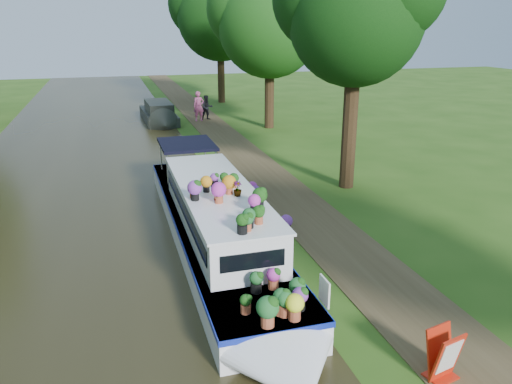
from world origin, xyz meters
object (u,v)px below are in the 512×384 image
Objects in this scene: plant_boat at (218,223)px; pedestrian_dark at (207,108)px; second_boat at (159,114)px; pedestrian_pink at (199,106)px; sandwich_board at (444,357)px.

pedestrian_dark is (3.60, 19.90, -0.02)m from plant_boat.
pedestrian_dark is (3.10, -0.34, 0.31)m from second_boat.
plant_boat is at bearing -99.28° from pedestrian_pink.
second_boat is at bearing 165.61° from pedestrian_pink.
pedestrian_pink is at bearing 81.29° from plant_boat.
second_boat is 2.62m from pedestrian_pink.
second_boat is 7.03× the size of sandwich_board.
pedestrian_pink is (0.31, 25.91, 0.52)m from sandwich_board.
pedestrian_pink is 0.67m from pedestrian_dark.
plant_boat reaches higher than second_boat.
plant_boat is at bearing -106.44° from pedestrian_dark.
pedestrian_pink reaches higher than pedestrian_dark.
plant_boat is at bearing -93.09° from second_boat.
plant_boat is 7.10× the size of pedestrian_pink.
plant_boat reaches higher than pedestrian_dark.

